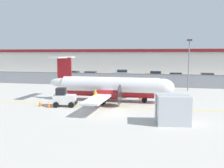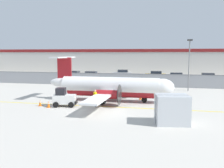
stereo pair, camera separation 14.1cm
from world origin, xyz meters
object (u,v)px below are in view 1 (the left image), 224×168
object	(u,v)px
traffic_cone_near_left	(40,103)
parked_car_1	(91,75)
cargo_container	(173,109)
traffic_cone_far_left	(65,94)
parked_car_3	(155,75)
parked_car_2	(122,73)
parked_car_4	(175,77)
commuter_airplane	(112,87)
apron_light_pole	(189,61)
traffic_cone_near_right	(141,97)
baggage_tug	(64,98)
parked_car_5	(208,77)
parked_car_0	(73,75)
ground_crew_worker	(95,97)
traffic_cone_far_right	(49,104)

from	to	relation	value
traffic_cone_near_left	parked_car_1	bearing A→B (deg)	95.26
cargo_container	traffic_cone_far_left	bearing A→B (deg)	132.79
traffic_cone_near_left	parked_car_3	bearing A→B (deg)	70.78
parked_car_2	parked_car_4	size ratio (longest dim) A/B	1.03
traffic_cone_far_left	parked_car_1	xyz separation A→B (m)	(-2.51, 20.00, 0.58)
commuter_airplane	apron_light_pole	size ratio (longest dim) A/B	2.20
traffic_cone_near_right	parked_car_1	bearing A→B (deg)	120.61
commuter_airplane	baggage_tug	xyz separation A→B (m)	(-4.14, -3.78, -0.75)
baggage_tug	traffic_cone_near_right	world-z (taller)	baggage_tug
cargo_container	parked_car_5	world-z (taller)	cargo_container
parked_car_2	apron_light_pole	size ratio (longest dim) A/B	0.60
commuter_airplane	parked_car_2	xyz separation A→B (m)	(-3.76, 28.22, -0.71)
parked_car_4	parked_car_5	distance (m)	5.95
parked_car_3	baggage_tug	bearing A→B (deg)	73.01
parked_car_0	parked_car_3	distance (m)	17.12
ground_crew_worker	traffic_cone_near_left	size ratio (longest dim) A/B	2.66
baggage_tug	apron_light_pole	world-z (taller)	apron_light_pole
parked_car_0	parked_car_4	distance (m)	20.68
traffic_cone_near_left	parked_car_0	bearing A→B (deg)	103.83
traffic_cone_far_left	parked_car_1	size ratio (longest dim) A/B	0.15
parked_car_1	apron_light_pole	size ratio (longest dim) A/B	0.58
ground_crew_worker	parked_car_3	distance (m)	29.10
traffic_cone_far_right	parked_car_3	distance (m)	31.47
parked_car_1	traffic_cone_near_right	bearing A→B (deg)	-59.30
parked_car_0	traffic_cone_far_left	bearing A→B (deg)	111.12
ground_crew_worker	cargo_container	world-z (taller)	cargo_container
traffic_cone_near_right	parked_car_3	bearing A→B (deg)	88.26
cargo_container	traffic_cone_far_right	world-z (taller)	cargo_container
parked_car_3	parked_car_5	world-z (taller)	same
traffic_cone_far_left	traffic_cone_near_left	bearing A→B (deg)	-91.12
baggage_tug	traffic_cone_far_left	distance (m)	6.19
ground_crew_worker	cargo_container	xyz separation A→B (m)	(7.37, -4.71, 0.15)
parked_car_4	ground_crew_worker	bearing A→B (deg)	71.43
baggage_tug	parked_car_0	world-z (taller)	baggage_tug
cargo_container	apron_light_pole	size ratio (longest dim) A/B	0.37
traffic_cone_far_left	parked_car_0	distance (m)	21.23
commuter_airplane	traffic_cone_near_right	world-z (taller)	commuter_airplane
parked_car_1	traffic_cone_far_left	bearing A→B (deg)	-82.74
parked_car_4	parked_car_5	size ratio (longest dim) A/B	0.99
baggage_tug	traffic_cone_near_right	distance (m)	8.98
apron_light_pole	traffic_cone_near_left	bearing A→B (deg)	-138.34
commuter_airplane	baggage_tug	world-z (taller)	commuter_airplane
cargo_container	parked_car_1	size ratio (longest dim) A/B	0.64
traffic_cone_near_right	parked_car_1	size ratio (longest dim) A/B	0.15
parked_car_0	parked_car_4	world-z (taller)	same
parked_car_5	apron_light_pole	size ratio (longest dim) A/B	0.59
baggage_tug	traffic_cone_near_left	bearing A→B (deg)	177.20
traffic_cone_far_right	parked_car_5	size ratio (longest dim) A/B	0.15
apron_light_pole	cargo_container	bearing A→B (deg)	-98.55
parked_car_0	parked_car_4	xyz separation A→B (m)	(20.68, -0.33, 0.00)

